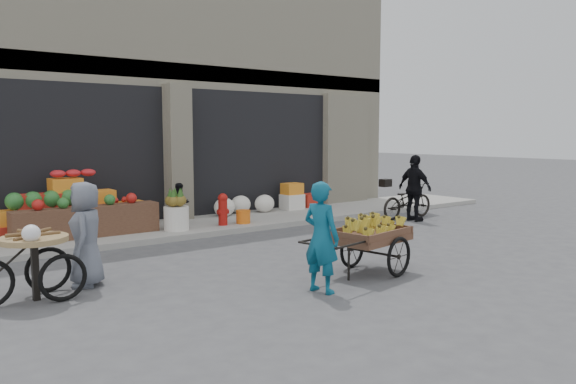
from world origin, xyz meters
TOP-DOWN VIEW (x-y plane):
  - ground at (0.00, 0.00)m, footprint 80.00×80.00m
  - sidewalk at (0.00, 4.10)m, footprint 18.00×2.20m
  - building at (0.00, 8.03)m, footprint 14.00×6.45m
  - fruit_display at (-2.48, 4.38)m, footprint 3.10×1.12m
  - pineapple_bin at (-0.75, 3.60)m, footprint 0.52×0.52m
  - fire_hydrant at (0.35, 3.55)m, footprint 0.22×0.22m
  - orange_bucket at (0.85, 3.50)m, footprint 0.32×0.32m
  - right_bay_goods at (2.61, 4.70)m, footprint 3.35×0.60m
  - seated_person at (-0.35, 4.20)m, footprint 0.51×0.43m
  - banana_cart at (0.12, -1.14)m, footprint 2.17×1.16m
  - vendor_woman at (-1.08, -1.43)m, footprint 0.47×0.62m
  - tricycle_cart at (-4.26, 0.51)m, footprint 1.44×0.89m
  - vendor_grey at (-3.50, 0.82)m, footprint 0.73×0.85m
  - bicycle at (4.96, 2.26)m, footprint 1.72×0.60m
  - cyclist at (4.76, 1.86)m, footprint 0.40×0.95m

SIDE VIEW (x-z plane):
  - ground at x=0.00m, z-range 0.00..0.00m
  - sidewalk at x=0.00m, z-range 0.00..0.12m
  - orange_bucket at x=0.85m, z-range 0.12..0.42m
  - pineapple_bin at x=-0.75m, z-range 0.12..0.62m
  - right_bay_goods at x=2.61m, z-range 0.06..0.76m
  - bicycle at x=4.96m, z-range 0.00..0.90m
  - fire_hydrant at x=0.35m, z-range 0.15..0.86m
  - tricycle_cart at x=-4.26m, z-range 0.09..1.04m
  - seated_person at x=-0.35m, z-range 0.12..1.05m
  - banana_cart at x=0.12m, z-range 0.20..1.06m
  - fruit_display at x=-2.48m, z-range 0.05..1.29m
  - vendor_grey at x=-3.50m, z-range 0.00..1.48m
  - vendor_woman at x=-1.08m, z-range 0.00..1.51m
  - cyclist at x=4.76m, z-range 0.00..1.63m
  - building at x=0.00m, z-range -0.13..6.87m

